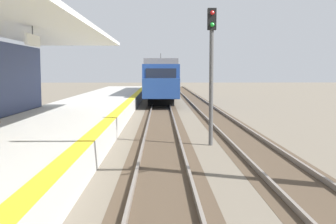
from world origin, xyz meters
TOP-DOWN VIEW (x-y plane):
  - station_platform at (-2.50, 16.00)m, footprint 5.00×80.00m
  - track_pair_nearest_platform at (1.90, 20.00)m, footprint 2.34×120.00m
  - track_pair_middle at (5.30, 20.00)m, footprint 2.34×120.00m
  - approaching_train at (1.90, 41.08)m, footprint 2.93×19.60m
  - rail_signal_post at (3.78, 16.25)m, footprint 0.32×0.34m

SIDE VIEW (x-z plane):
  - track_pair_nearest_platform at x=1.90m, z-range -0.03..0.13m
  - track_pair_middle at x=5.30m, z-range -0.03..0.13m
  - station_platform at x=-2.50m, z-range 0.00..0.90m
  - approaching_train at x=1.90m, z-range -0.20..4.56m
  - rail_signal_post at x=3.78m, z-range 0.59..5.79m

